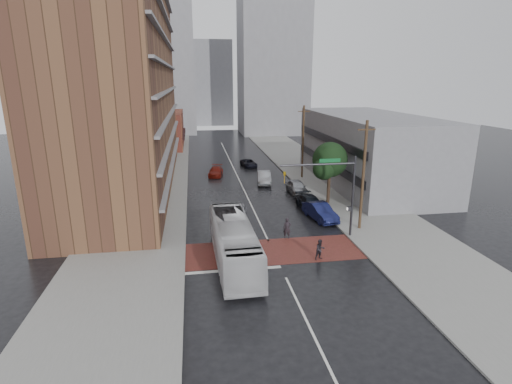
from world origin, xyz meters
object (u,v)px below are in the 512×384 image
car_parked_far (297,187)px  car_parked_mid (311,203)px  transit_bus (234,242)px  car_travel_a (239,211)px  car_travel_b (264,177)px  suv_travel (249,163)px  pedestrian_a (287,228)px  car_parked_near (320,212)px  pedestrian_b (320,249)px  car_travel_c (216,171)px

car_parked_far → car_parked_mid: bearing=-93.2°
transit_bus → car_parked_far: 19.88m
car_travel_a → car_parked_mid: bearing=16.3°
transit_bus → car_travel_b: (6.37, 22.93, -0.82)m
transit_bus → car_travel_a: transit_bus is taller
suv_travel → pedestrian_a: bearing=-99.6°
pedestrian_a → car_parked_far: 14.17m
car_parked_near → car_parked_far: (0.08, 9.28, 0.00)m
car_travel_a → car_parked_far: 10.92m
pedestrian_b → car_travel_b: (-0.20, 23.43, -0.00)m
car_travel_b → car_parked_mid: (2.91, -11.78, -0.07)m
pedestrian_b → car_travel_c: size_ratio=0.36×
car_travel_a → suv_travel: 24.00m
car_travel_a → car_travel_b: 13.87m
car_parked_far → transit_bus: bearing=-120.2°
car_travel_a → car_parked_near: bearing=-5.2°
pedestrian_b → car_travel_a: size_ratio=0.42×
pedestrian_b → car_parked_far: (2.86, 17.97, 0.00)m
car_travel_b → car_parked_mid: 12.13m
car_travel_c → car_parked_mid: car_parked_mid is taller
car_travel_c → suv_travel: size_ratio=1.06×
pedestrian_b → car_travel_a: pedestrian_b is taller
pedestrian_b → car_travel_c: (-6.27, 28.77, -0.16)m
pedestrian_a → car_parked_near: 6.02m
pedestrian_b → car_parked_far: 18.20m
car_travel_c → car_parked_far: 14.14m
car_travel_a → car_travel_c: size_ratio=0.87×
suv_travel → car_parked_mid: bearing=-89.3°
car_travel_a → car_travel_b: size_ratio=0.79×
pedestrian_b → suv_travel: (-0.77, 34.05, -0.23)m
car_parked_mid → transit_bus: bearing=-134.5°
pedestrian_a → suv_travel: size_ratio=0.44×
pedestrian_b → car_parked_mid: size_ratio=0.32×
pedestrian_b → car_travel_b: 23.43m
pedestrian_a → suv_travel: bearing=103.6°
car_travel_b → car_parked_far: car_parked_far is taller
car_travel_b → car_travel_c: 8.08m
transit_bus → pedestrian_b: bearing=-5.8°
car_travel_c → car_parked_near: 22.03m
car_travel_b → car_parked_near: size_ratio=0.99×
car_travel_b → car_travel_c: car_travel_b is taller
car_travel_a → car_travel_c: (-1.23, 18.34, -0.01)m
car_travel_c → car_parked_near: bearing=-56.0°
car_parked_near → car_parked_far: 9.28m
car_travel_b → car_parked_far: bearing=-53.3°
transit_bus → car_parked_near: size_ratio=2.37×
car_parked_mid → car_parked_far: car_parked_far is taller
pedestrian_b → suv_travel: pedestrian_b is taller
transit_bus → car_parked_near: transit_bus is taller
car_parked_mid → car_travel_c: bearing=112.9°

